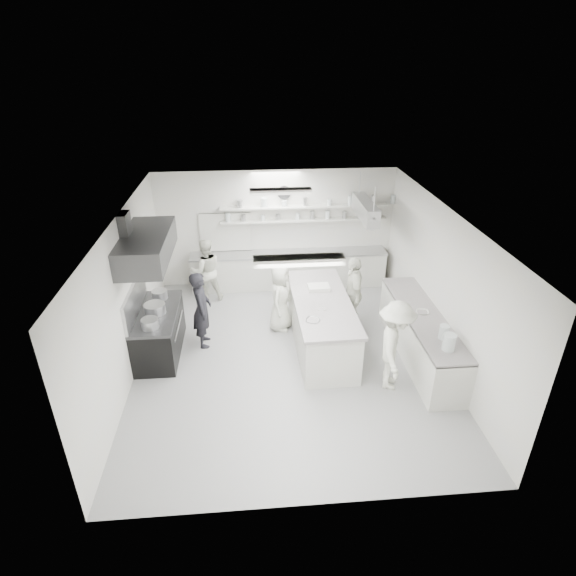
{
  "coord_description": "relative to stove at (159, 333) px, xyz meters",
  "views": [
    {
      "loc": [
        -0.68,
        -7.78,
        5.6
      ],
      "look_at": [
        0.05,
        0.6,
        1.26
      ],
      "focal_mm": 29.02,
      "sensor_mm": 36.0,
      "label": 1
    }
  ],
  "objects": [
    {
      "name": "wall_front",
      "position": [
        2.6,
        -3.9,
        1.05
      ],
      "size": [
        6.0,
        0.04,
        3.0
      ],
      "primitive_type": "cube",
      "color": "silver",
      "rests_on": "floor"
    },
    {
      "name": "wall_clock",
      "position": [
        2.8,
        3.06,
        2.0
      ],
      "size": [
        0.32,
        0.05,
        0.32
      ],
      "primitive_type": "cylinder",
      "rotation": [
        1.57,
        0.0,
        0.0
      ],
      "color": "white",
      "rests_on": "wall_back"
    },
    {
      "name": "stove_pot",
      "position": [
        0.0,
        -0.05,
        0.58
      ],
      "size": [
        0.42,
        0.42,
        0.25
      ],
      "primitive_type": "cylinder",
      "color": "#B0B0B2",
      "rests_on": "stove"
    },
    {
      "name": "light_fixture_front",
      "position": [
        2.6,
        -2.2,
        2.49
      ],
      "size": [
        1.3,
        0.25,
        0.1
      ],
      "primitive_type": "cube",
      "color": "silver",
      "rests_on": "ceiling"
    },
    {
      "name": "light_fixture_rear",
      "position": [
        2.6,
        1.4,
        2.49
      ],
      "size": [
        1.3,
        0.25,
        0.1
      ],
      "primitive_type": "cube",
      "color": "silver",
      "rests_on": "ceiling"
    },
    {
      "name": "wall_back",
      "position": [
        2.6,
        3.1,
        1.05
      ],
      "size": [
        6.0,
        0.04,
        3.0
      ],
      "primitive_type": "cube",
      "color": "silver",
      "rests_on": "floor"
    },
    {
      "name": "exhaust_hood",
      "position": [
        0.0,
        -0.0,
        1.9
      ],
      "size": [
        0.85,
        2.0,
        0.5
      ],
      "primitive_type": "cube",
      "color": "#3A3B3C",
      "rests_on": "wall_left"
    },
    {
      "name": "back_counter",
      "position": [
        2.9,
        2.8,
        0.01
      ],
      "size": [
        5.0,
        0.6,
        0.92
      ],
      "primitive_type": "cube",
      "color": "silver",
      "rests_on": "floor"
    },
    {
      "name": "cook_stove",
      "position": [
        0.87,
        0.23,
        0.38
      ],
      "size": [
        0.44,
        0.63,
        1.66
      ],
      "primitive_type": "imported",
      "rotation": [
        0.0,
        0.0,
        1.63
      ],
      "color": "black",
      "rests_on": "floor"
    },
    {
      "name": "pot_rack",
      "position": [
        4.6,
        2.0,
        1.85
      ],
      "size": [
        0.3,
        1.6,
        0.4
      ],
      "primitive_type": "cube",
      "color": "#B0B0B2",
      "rests_on": "ceiling"
    },
    {
      "name": "cook_island_right",
      "position": [
        4.12,
        0.67,
        0.39
      ],
      "size": [
        0.45,
        1.0,
        1.68
      ],
      "primitive_type": "imported",
      "rotation": [
        0.0,
        0.0,
        -1.61
      ],
      "color": "silver",
      "rests_on": "floor"
    },
    {
      "name": "wall_right",
      "position": [
        5.6,
        -0.4,
        1.05
      ],
      "size": [
        0.04,
        7.0,
        3.0
      ],
      "primitive_type": "cube",
      "color": "silver",
      "rests_on": "floor"
    },
    {
      "name": "bowl_island_b",
      "position": [
        3.25,
        -0.41,
        0.62
      ],
      "size": [
        0.22,
        0.22,
        0.06
      ],
      "primitive_type": "imported",
      "rotation": [
        0.0,
        0.0,
        -0.17
      ],
      "color": "silver",
      "rests_on": "prep_island"
    },
    {
      "name": "pass_through_window",
      "position": [
        1.3,
        3.08,
        1.0
      ],
      "size": [
        1.3,
        0.04,
        1.0
      ],
      "primitive_type": "cube",
      "color": "black",
      "rests_on": "wall_back"
    },
    {
      "name": "stove",
      "position": [
        0.0,
        0.0,
        0.0
      ],
      "size": [
        0.8,
        1.8,
        0.9
      ],
      "primitive_type": "cube",
      "color": "black",
      "rests_on": "floor"
    },
    {
      "name": "cook_back",
      "position": [
        0.82,
        2.22,
        0.35
      ],
      "size": [
        0.89,
        0.76,
        1.59
      ],
      "primitive_type": "imported",
      "rotation": [
        0.0,
        0.0,
        -2.91
      ],
      "color": "silver",
      "rests_on": "floor"
    },
    {
      "name": "shelf_upper",
      "position": [
        3.3,
        2.97,
        1.65
      ],
      "size": [
        4.2,
        0.26,
        0.04
      ],
      "primitive_type": "cube",
      "color": "silver",
      "rests_on": "wall_back"
    },
    {
      "name": "floor",
      "position": [
        2.6,
        -0.4,
        -0.46
      ],
      "size": [
        6.0,
        7.0,
        0.02
      ],
      "primitive_type": "cube",
      "color": "#999999",
      "rests_on": "ground"
    },
    {
      "name": "right_counter",
      "position": [
        5.25,
        -0.6,
        0.02
      ],
      "size": [
        0.74,
        3.3,
        0.94
      ],
      "primitive_type": "cube",
      "color": "silver",
      "rests_on": "floor"
    },
    {
      "name": "bowl_right",
      "position": [
        5.25,
        -0.51,
        0.52
      ],
      "size": [
        0.31,
        0.31,
        0.06
      ],
      "primitive_type": "imported",
      "rotation": [
        0.0,
        0.0,
        -0.28
      ],
      "color": "silver",
      "rests_on": "right_counter"
    },
    {
      "name": "cook_island_left",
      "position": [
        2.53,
        0.73,
        0.32
      ],
      "size": [
        0.74,
        0.88,
        1.55
      ],
      "primitive_type": "imported",
      "rotation": [
        0.0,
        0.0,
        1.19
      ],
      "color": "silver",
      "rests_on": "floor"
    },
    {
      "name": "ceiling",
      "position": [
        2.6,
        -0.4,
        2.56
      ],
      "size": [
        6.0,
        7.0,
        0.02
      ],
      "primitive_type": "cube",
      "color": "silver",
      "rests_on": "wall_back"
    },
    {
      "name": "cook_right",
      "position": [
        4.42,
        -1.46,
        0.42
      ],
      "size": [
        0.94,
        1.26,
        1.75
      ],
      "primitive_type": "imported",
      "rotation": [
        0.0,
        0.0,
        1.29
      ],
      "color": "silver",
      "rests_on": "floor"
    },
    {
      "name": "bowl_island_a",
      "position": [
        3.03,
        -0.81,
        0.62
      ],
      "size": [
        0.35,
        0.35,
        0.07
      ],
      "primitive_type": "imported",
      "rotation": [
        0.0,
        0.0,
        -0.41
      ],
      "color": "#B0B0B2",
      "rests_on": "prep_island"
    },
    {
      "name": "wall_left",
      "position": [
        -0.4,
        -0.4,
        1.05
      ],
      "size": [
        0.04,
        7.0,
        3.0
      ],
      "primitive_type": "cube",
      "color": "silver",
      "rests_on": "floor"
    },
    {
      "name": "shelf_lower",
      "position": [
        3.3,
        2.97,
        1.3
      ],
      "size": [
        4.2,
        0.26,
        0.04
      ],
      "primitive_type": "cube",
      "color": "silver",
      "rests_on": "wall_back"
    },
    {
      "name": "prep_island",
      "position": [
        3.32,
        -0.06,
        0.07
      ],
      "size": [
        1.11,
        2.84,
        1.04
      ],
      "primitive_type": "cube",
      "rotation": [
        0.0,
        0.0,
        0.02
      ],
      "color": "silver",
      "rests_on": "floor"
    }
  ]
}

